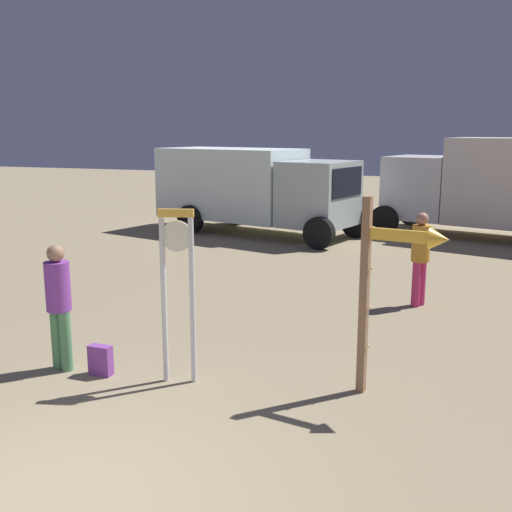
{
  "coord_description": "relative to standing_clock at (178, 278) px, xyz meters",
  "views": [
    {
      "loc": [
        3.26,
        -3.79,
        3.23
      ],
      "look_at": [
        -0.1,
        5.36,
        1.2
      ],
      "focal_mm": 42.47,
      "sensor_mm": 36.0,
      "label": 1
    }
  ],
  "objects": [
    {
      "name": "person_near_clock",
      "position": [
        -1.7,
        -0.2,
        -0.41
      ],
      "size": [
        0.33,
        0.33,
        1.75
      ],
      "color": "#518D5B",
      "rests_on": "ground_plane"
    },
    {
      "name": "ground_plane",
      "position": [
        0.24,
        -2.86,
        -1.39
      ],
      "size": [
        80.0,
        80.0,
        0.0
      ],
      "primitive_type": "plane",
      "color": "gray"
    },
    {
      "name": "backpack",
      "position": [
        -1.1,
        -0.18,
        -1.19
      ],
      "size": [
        0.32,
        0.18,
        0.41
      ],
      "color": "purple",
      "rests_on": "ground_plane"
    },
    {
      "name": "box_truck_far",
      "position": [
        4.27,
        12.75,
        0.25
      ],
      "size": [
        7.27,
        4.13,
        3.01
      ],
      "color": "silver",
      "rests_on": "ground_plane"
    },
    {
      "name": "standing_clock",
      "position": [
        0.0,
        0.0,
        0.0
      ],
      "size": [
        0.45,
        0.2,
        2.28
      ],
      "color": "silver",
      "rests_on": "ground_plane"
    },
    {
      "name": "box_truck_near",
      "position": [
        -3.21,
        11.26,
        0.1
      ],
      "size": [
        7.0,
        4.0,
        2.66
      ],
      "color": "white",
      "rests_on": "ground_plane"
    },
    {
      "name": "arrow_sign",
      "position": [
        2.61,
        0.44,
        0.2
      ],
      "size": [
        1.04,
        0.35,
        2.47
      ],
      "color": "#936C4C",
      "rests_on": "ground_plane"
    },
    {
      "name": "person_distant",
      "position": [
        2.59,
        4.66,
        -0.4
      ],
      "size": [
        0.34,
        0.34,
        1.76
      ],
      "color": "#C62C60",
      "rests_on": "ground_plane"
    }
  ]
}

